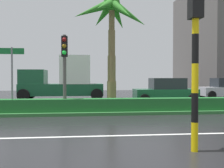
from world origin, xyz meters
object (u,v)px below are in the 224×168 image
palm_tree_centre_left (111,20)px  traffic_signal_median_right (65,59)px  box_truck_lead (63,80)px  traffic_signal_foreground (195,31)px  car_in_traffic_second (166,91)px  street_name_sign (12,71)px

palm_tree_centre_left → traffic_signal_median_right: bearing=-141.8°
traffic_signal_median_right → box_truck_lead: bearing=95.4°
traffic_signal_foreground → car_in_traffic_second: bearing=-104.6°
palm_tree_centre_left → traffic_signal_foreground: palm_tree_centre_left is taller
traffic_signal_median_right → box_truck_lead: (-0.79, 8.36, -1.09)m
traffic_signal_median_right → car_in_traffic_second: bearing=38.3°
palm_tree_centre_left → car_in_traffic_second: palm_tree_centre_left is taller
traffic_signal_median_right → car_in_traffic_second: size_ratio=0.84×
box_truck_lead → car_in_traffic_second: (7.35, -3.18, -0.72)m
traffic_signal_median_right → street_name_sign: traffic_signal_median_right is taller
street_name_sign → car_in_traffic_second: 10.41m
traffic_signal_median_right → box_truck_lead: 8.47m
traffic_signal_foreground → car_in_traffic_second: size_ratio=0.97×
traffic_signal_median_right → palm_tree_centre_left: bearing=38.2°
street_name_sign → traffic_signal_foreground: traffic_signal_foreground is taller
box_truck_lead → car_in_traffic_second: box_truck_lead is taller
traffic_signal_median_right → street_name_sign: 2.45m
traffic_signal_foreground → box_truck_lead: (-4.34, 14.74, -1.31)m
traffic_signal_median_right → traffic_signal_foreground: traffic_signal_foreground is taller
car_in_traffic_second → box_truck_lead: bearing=-23.4°
palm_tree_centre_left → box_truck_lead: bearing=116.3°
street_name_sign → traffic_signal_foreground: bearing=-47.1°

